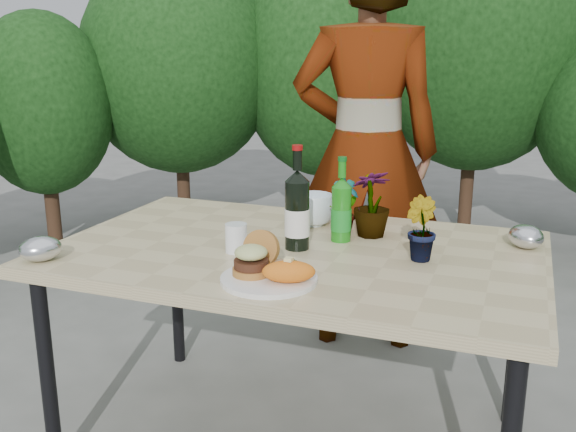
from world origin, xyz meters
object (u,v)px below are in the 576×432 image
(person, at_px, (366,151))
(wine_bottle, at_px, (297,211))
(patio_table, at_px, (296,264))
(dinner_plate, at_px, (269,279))

(person, bearing_deg, wine_bottle, 75.23)
(patio_table, height_order, person, person)
(patio_table, relative_size, dinner_plate, 5.71)
(dinner_plate, height_order, person, person)
(wine_bottle, bearing_deg, patio_table, 145.44)
(dinner_plate, relative_size, person, 0.15)
(dinner_plate, xyz_separation_m, person, (-0.03, 1.26, 0.18))
(patio_table, distance_m, person, 0.97)
(wine_bottle, xyz_separation_m, person, (-0.00, 0.94, 0.06))
(wine_bottle, relative_size, person, 0.19)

